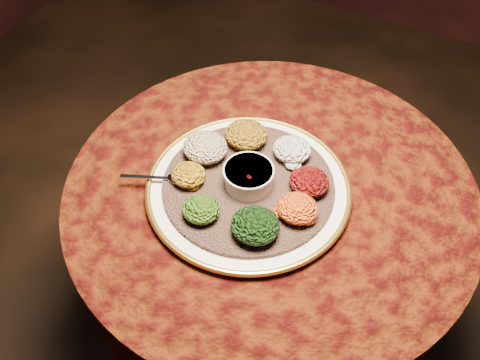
% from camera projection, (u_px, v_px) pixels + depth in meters
% --- Properties ---
extents(table, '(0.96, 0.96, 0.73)m').
position_uv_depth(table, '(268.00, 231.00, 1.37)').
color(table, black).
rests_on(table, ground).
extents(platter, '(0.53, 0.53, 0.02)m').
position_uv_depth(platter, '(248.00, 188.00, 1.22)').
color(platter, silver).
rests_on(platter, table).
extents(injera, '(0.47, 0.47, 0.01)m').
position_uv_depth(injera, '(248.00, 185.00, 1.21)').
color(injera, brown).
rests_on(injera, platter).
extents(stew_bowl, '(0.11, 0.11, 0.05)m').
position_uv_depth(stew_bowl, '(249.00, 176.00, 1.19)').
color(stew_bowl, silver).
rests_on(stew_bowl, injera).
extents(spoon, '(0.14, 0.07, 0.01)m').
position_uv_depth(spoon, '(171.00, 178.00, 1.21)').
color(spoon, silver).
rests_on(spoon, injera).
extents(portion_ayib, '(0.09, 0.09, 0.04)m').
position_uv_depth(portion_ayib, '(292.00, 149.00, 1.25)').
color(portion_ayib, white).
rests_on(portion_ayib, injera).
extents(portion_kitfo, '(0.09, 0.09, 0.04)m').
position_uv_depth(portion_kitfo, '(309.00, 182.00, 1.18)').
color(portion_kitfo, black).
rests_on(portion_kitfo, injera).
extents(portion_tikil, '(0.09, 0.08, 0.04)m').
position_uv_depth(portion_tikil, '(297.00, 208.00, 1.13)').
color(portion_tikil, '#C47110').
rests_on(portion_tikil, injera).
extents(portion_gomen, '(0.10, 0.10, 0.05)m').
position_uv_depth(portion_gomen, '(255.00, 225.00, 1.10)').
color(portion_gomen, black).
rests_on(portion_gomen, injera).
extents(portion_mixveg, '(0.08, 0.08, 0.04)m').
position_uv_depth(portion_mixveg, '(201.00, 209.00, 1.13)').
color(portion_mixveg, '#A4350A').
rests_on(portion_mixveg, injera).
extents(portion_kik, '(0.08, 0.08, 0.04)m').
position_uv_depth(portion_kik, '(189.00, 175.00, 1.20)').
color(portion_kik, '#AE800F').
rests_on(portion_kik, injera).
extents(portion_timatim, '(0.11, 0.10, 0.05)m').
position_uv_depth(portion_timatim, '(205.00, 147.00, 1.25)').
color(portion_timatim, '#730A06').
rests_on(portion_timatim, injera).
extents(portion_shiro, '(0.10, 0.10, 0.05)m').
position_uv_depth(portion_shiro, '(246.00, 134.00, 1.28)').
color(portion_shiro, '#926011').
rests_on(portion_shiro, injera).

